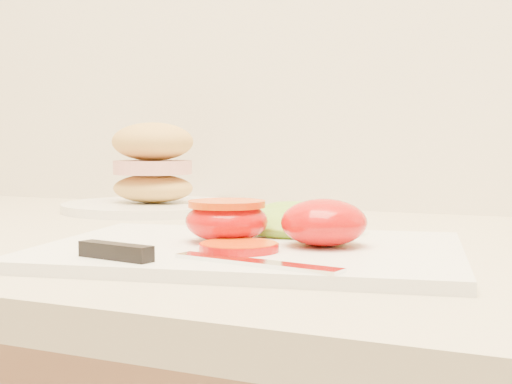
% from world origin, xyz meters
% --- Properties ---
extents(cutting_board, '(0.40, 0.32, 0.01)m').
position_xyz_m(cutting_board, '(-0.18, 1.56, 0.94)').
color(cutting_board, white).
rests_on(cutting_board, counter).
extents(tomato_half_dome, '(0.07, 0.07, 0.04)m').
position_xyz_m(tomato_half_dome, '(-0.13, 1.58, 0.96)').
color(tomato_half_dome, red).
rests_on(tomato_half_dome, cutting_board).
extents(tomato_half_cut, '(0.07, 0.07, 0.04)m').
position_xyz_m(tomato_half_cut, '(-0.21, 1.57, 0.96)').
color(tomato_half_cut, red).
rests_on(tomato_half_cut, cutting_board).
extents(tomato_slice_0, '(0.06, 0.06, 0.01)m').
position_xyz_m(tomato_slice_0, '(-0.18, 1.53, 0.94)').
color(tomato_slice_0, '#DB5C0B').
rests_on(tomato_slice_0, cutting_board).
extents(lettuce_leaf_0, '(0.14, 0.12, 0.03)m').
position_xyz_m(lettuce_leaf_0, '(-0.17, 1.65, 0.95)').
color(lettuce_leaf_0, '#87C534').
rests_on(lettuce_leaf_0, cutting_board).
extents(knife, '(0.21, 0.05, 0.01)m').
position_xyz_m(knife, '(-0.20, 1.46, 0.94)').
color(knife, silver).
rests_on(knife, cutting_board).
extents(sandwich_plate, '(0.26, 0.26, 0.13)m').
position_xyz_m(sandwich_plate, '(-0.48, 1.87, 0.98)').
color(sandwich_plate, white).
rests_on(sandwich_plate, counter).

